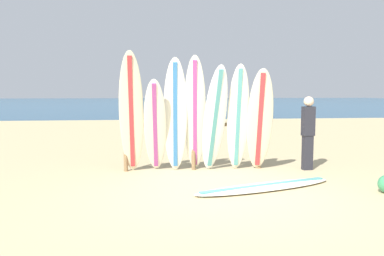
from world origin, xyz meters
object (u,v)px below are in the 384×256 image
surfboard_leaning_center_right (215,120)px  beachgoer_standing (308,130)px  surfboard_leaning_left (155,126)px  surfboard_leaning_center_left (175,116)px  small_boat_offshore (182,107)px  surfboard_lying_on_sand (265,187)px  surfboard_leaning_right (238,119)px  surfboard_leaning_far_left (131,114)px  surfboard_leaning_center (195,115)px  surfboard_rack (194,136)px  surfboard_leaning_far_right (260,121)px

surfboard_leaning_center_right → beachgoer_standing: 2.09m
beachgoer_standing → surfboard_leaning_left: bearing=179.5°
surfboard_leaning_left → surfboard_leaning_center_left: surfboard_leaning_center_left is taller
small_boat_offshore → surfboard_leaning_center_right: bearing=-93.9°
surfboard_leaning_center_left → surfboard_lying_on_sand: surfboard_leaning_center_left is taller
surfboard_leaning_center_right → surfboard_lying_on_sand: bearing=-65.6°
surfboard_leaning_right → surfboard_leaning_far_left: bearing=-179.4°
surfboard_leaning_center → surfboard_leaning_center_left: bearing=178.8°
surfboard_leaning_right → small_boat_offshore: bearing=87.1°
surfboard_leaning_far_left → beachgoer_standing: bearing=0.5°
surfboard_rack → surfboard_leaning_left: surfboard_leaning_left is taller
surfboard_leaning_far_left → surfboard_lying_on_sand: bearing=-32.0°
surfboard_rack → surfboard_leaning_right: surfboard_leaning_right is taller
surfboard_leaning_center → surfboard_leaning_right: (0.91, -0.03, -0.08)m
small_boat_offshore → surfboard_leaning_far_right: bearing=-92.0°
beachgoer_standing → surfboard_leaning_far_left: bearing=-179.5°
surfboard_lying_on_sand → surfboard_leaning_center_left: bearing=133.6°
surfboard_leaning_left → surfboard_leaning_far_right: (2.21, -0.12, 0.11)m
surfboard_leaning_center_right → beachgoer_standing: (2.07, 0.07, -0.24)m
surfboard_leaning_far_left → surfboard_lying_on_sand: size_ratio=0.89×
surfboard_leaning_right → surfboard_leaning_left: bearing=178.6°
surfboard_leaning_right → surfboard_leaning_center_left: bearing=178.3°
surfboard_leaning_left → surfboard_leaning_right: surfboard_leaning_right is taller
surfboard_leaning_far_left → surfboard_leaning_far_right: bearing=-1.0°
surfboard_leaning_left → beachgoer_standing: (3.31, -0.03, -0.10)m
surfboard_rack → surfboard_leaning_left: size_ratio=1.54×
surfboard_leaning_left → surfboard_leaning_right: size_ratio=0.86×
surfboard_rack → surfboard_leaning_far_left: surfboard_leaning_far_left is taller
surfboard_leaning_center → surfboard_lying_on_sand: surfboard_leaning_center is taller
surfboard_rack → surfboard_leaning_far_right: size_ratio=1.39×
surfboard_rack → surfboard_lying_on_sand: (1.06, -1.82, -0.71)m
surfboard_leaning_far_left → surfboard_leaning_left: surfboard_leaning_far_left is taller
surfboard_leaning_center → surfboard_lying_on_sand: 2.21m
surfboard_leaning_left → surfboard_rack: bearing=17.4°
surfboard_lying_on_sand → surfboard_leaning_far_right: bearing=77.9°
surfboard_leaning_center_right → surfboard_leaning_center_left: bearing=173.2°
surfboard_rack → surfboard_leaning_right: bearing=-18.7°
surfboard_leaning_far_left → surfboard_leaning_right: 2.24m
surfboard_leaning_far_left → surfboard_leaning_far_right: surfboard_leaning_far_left is taller
small_boat_offshore → surfboard_rack: bearing=-94.7°
surfboard_leaning_left → surfboard_leaning_center_right: 1.25m
surfboard_leaning_center_left → surfboard_leaning_far_right: 1.79m
surfboard_leaning_left → surfboard_leaning_right: 1.76m
surfboard_leaning_far_right → beachgoer_standing: 1.13m
surfboard_leaning_center_right → surfboard_lying_on_sand: 1.93m
surfboard_leaning_center_left → surfboard_leaning_center_right: surfboard_leaning_center_left is taller
surfboard_rack → beachgoer_standing: (2.47, -0.30, 0.14)m
surfboard_leaning_center → beachgoer_standing: size_ratio=1.52×
surfboard_leaning_left → surfboard_leaning_far_right: bearing=-3.0°
surfboard_leaning_far_right → surfboard_rack: bearing=164.5°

